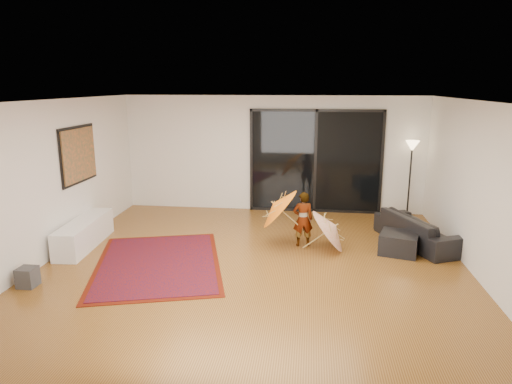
% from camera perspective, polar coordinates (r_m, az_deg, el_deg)
% --- Properties ---
extents(floor, '(7.00, 7.00, 0.00)m').
position_cam_1_polar(floor, '(7.71, -0.26, -9.15)').
color(floor, '#8E5F27').
rests_on(floor, ground).
extents(ceiling, '(7.00, 7.00, 0.00)m').
position_cam_1_polar(ceiling, '(7.13, -0.28, 11.34)').
color(ceiling, white).
rests_on(ceiling, wall_back).
extents(wall_back, '(7.00, 0.00, 7.00)m').
position_cam_1_polar(wall_back, '(10.72, 2.10, 4.76)').
color(wall_back, silver).
rests_on(wall_back, floor).
extents(wall_front, '(7.00, 0.00, 7.00)m').
position_cam_1_polar(wall_front, '(4.01, -6.69, -10.28)').
color(wall_front, silver).
rests_on(wall_front, floor).
extents(wall_left, '(0.00, 7.00, 7.00)m').
position_cam_1_polar(wall_left, '(8.48, -24.46, 1.25)').
color(wall_left, silver).
rests_on(wall_left, floor).
extents(wall_right, '(0.00, 7.00, 7.00)m').
position_cam_1_polar(wall_right, '(7.70, 26.55, -0.08)').
color(wall_right, silver).
rests_on(wall_right, floor).
extents(sliding_door, '(3.06, 0.07, 2.40)m').
position_cam_1_polar(sliding_door, '(10.68, 7.44, 3.81)').
color(sliding_door, black).
rests_on(sliding_door, wall_back).
extents(painting, '(0.04, 1.28, 1.08)m').
position_cam_1_polar(painting, '(9.26, -21.28, 4.37)').
color(painting, black).
rests_on(painting, wall_left).
extents(media_console, '(0.57, 1.81, 0.50)m').
position_cam_1_polar(media_console, '(9.08, -20.66, -4.85)').
color(media_console, white).
rests_on(media_console, floor).
extents(speaker, '(0.26, 0.26, 0.30)m').
position_cam_1_polar(speaker, '(7.70, -26.65, -9.48)').
color(speaker, '#424244').
rests_on(speaker, floor).
extents(persian_rug, '(2.71, 3.27, 0.02)m').
position_cam_1_polar(persian_rug, '(7.94, -12.14, -8.71)').
color(persian_rug, '#531307').
rests_on(persian_rug, floor).
extents(sofa, '(1.47, 2.06, 0.56)m').
position_cam_1_polar(sofa, '(9.14, 19.67, -4.44)').
color(sofa, black).
rests_on(sofa, floor).
extents(ottoman, '(0.80, 0.80, 0.37)m').
position_cam_1_polar(ottoman, '(8.58, 17.44, -6.11)').
color(ottoman, black).
rests_on(ottoman, floor).
extents(floor_lamp, '(0.30, 0.30, 1.74)m').
position_cam_1_polar(floor_lamp, '(10.66, 18.86, 4.14)').
color(floor_lamp, black).
rests_on(floor_lamp, floor).
extents(child, '(0.42, 0.31, 1.03)m').
position_cam_1_polar(child, '(8.49, 5.88, -3.40)').
color(child, '#999999').
rests_on(child, floor).
extents(parasol_orange, '(0.72, 0.90, 0.90)m').
position_cam_1_polar(parasol_orange, '(8.40, 2.16, -1.95)').
color(parasol_orange, orange).
rests_on(parasol_orange, child).
extents(parasol_white, '(0.70, 0.89, 0.96)m').
position_cam_1_polar(parasol_white, '(8.36, 9.98, -3.88)').
color(parasol_white, white).
rests_on(parasol_white, floor).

